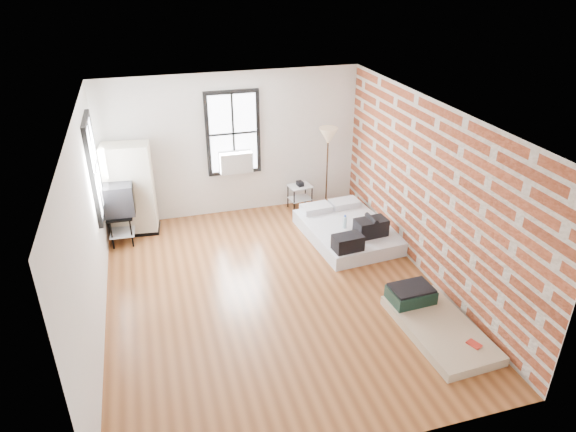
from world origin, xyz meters
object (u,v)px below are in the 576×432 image
object	(u,v)px
side_table	(300,191)
floor_lamp	(328,140)
wardrobe	(130,190)
mattress_main	(348,230)
mattress_bare	(432,320)
tv_stand	(118,199)

from	to	relation	value
side_table	floor_lamp	size ratio (longest dim) A/B	0.36
wardrobe	mattress_main	bearing A→B (deg)	-13.73
wardrobe	floor_lamp	size ratio (longest dim) A/B	1.02
mattress_main	floor_lamp	distance (m)	1.89
side_table	floor_lamp	distance (m)	1.18
wardrobe	mattress_bare	bearing A→B (deg)	-39.50
wardrobe	side_table	xyz separation A→B (m)	(3.27, 0.07, -0.46)
mattress_main	mattress_bare	xyz separation A→B (m)	(0.17, -2.69, -0.06)
mattress_main	tv_stand	size ratio (longest dim) A/B	1.81
mattress_main	wardrobe	world-z (taller)	wardrobe
mattress_main	wardrobe	distance (m)	4.05
tv_stand	mattress_bare	bearing A→B (deg)	-40.26
floor_lamp	mattress_bare	bearing A→B (deg)	-88.53
mattress_bare	wardrobe	size ratio (longest dim) A/B	1.02
mattress_main	side_table	distance (m)	1.55
floor_lamp	tv_stand	size ratio (longest dim) A/B	1.49
wardrobe	floor_lamp	xyz separation A→B (m)	(3.82, 0.00, 0.59)
mattress_bare	side_table	xyz separation A→B (m)	(-0.65, 4.14, 0.29)
mattress_bare	floor_lamp	bearing A→B (deg)	88.52
wardrobe	tv_stand	distance (m)	0.33
tv_stand	floor_lamp	bearing A→B (deg)	6.04
mattress_bare	floor_lamp	xyz separation A→B (m)	(-0.10, 4.07, 1.33)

